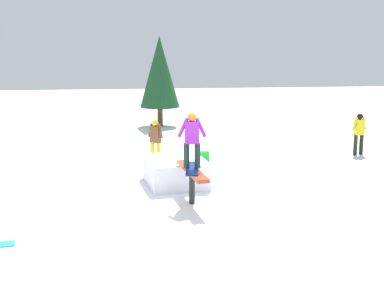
{
  "coord_description": "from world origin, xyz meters",
  "views": [
    {
      "loc": [
        12.09,
        -1.42,
        3.83
      ],
      "look_at": [
        0.0,
        0.0,
        1.44
      ],
      "focal_mm": 50.0,
      "sensor_mm": 36.0,
      "label": 1
    }
  ],
  "objects_px": {
    "main_rider_on_rail": "(192,141)",
    "bystander_brown": "(156,139)",
    "backpack_on_snow": "(204,157)",
    "pine_tree_far": "(160,72)",
    "bystander_yellow": "(359,132)",
    "rail_feature": "(192,175)"
  },
  "relations": [
    {
      "from": "bystander_brown",
      "to": "bystander_yellow",
      "type": "xyz_separation_m",
      "value": [
        -0.45,
        6.85,
        0.01
      ]
    },
    {
      "from": "rail_feature",
      "to": "main_rider_on_rail",
      "type": "relative_size",
      "value": 1.5
    },
    {
      "from": "main_rider_on_rail",
      "to": "bystander_brown",
      "type": "bearing_deg",
      "value": -164.6
    },
    {
      "from": "rail_feature",
      "to": "bystander_yellow",
      "type": "distance_m",
      "value": 7.85
    },
    {
      "from": "bystander_yellow",
      "to": "rail_feature",
      "type": "bearing_deg",
      "value": 21.8
    },
    {
      "from": "bystander_brown",
      "to": "bystander_yellow",
      "type": "distance_m",
      "value": 6.87
    },
    {
      "from": "main_rider_on_rail",
      "to": "backpack_on_snow",
      "type": "relative_size",
      "value": 4.05
    },
    {
      "from": "bystander_brown",
      "to": "backpack_on_snow",
      "type": "bearing_deg",
      "value": 38.0
    },
    {
      "from": "bystander_yellow",
      "to": "backpack_on_snow",
      "type": "height_order",
      "value": "bystander_yellow"
    },
    {
      "from": "bystander_brown",
      "to": "bystander_yellow",
      "type": "height_order",
      "value": "bystander_yellow"
    },
    {
      "from": "bystander_yellow",
      "to": "pine_tree_far",
      "type": "height_order",
      "value": "pine_tree_far"
    },
    {
      "from": "backpack_on_snow",
      "to": "main_rider_on_rail",
      "type": "bearing_deg",
      "value": -111.29
    },
    {
      "from": "bystander_brown",
      "to": "backpack_on_snow",
      "type": "relative_size",
      "value": 4.06
    },
    {
      "from": "bystander_yellow",
      "to": "pine_tree_far",
      "type": "distance_m",
      "value": 9.38
    },
    {
      "from": "backpack_on_snow",
      "to": "pine_tree_far",
      "type": "bearing_deg",
      "value": 87.97
    },
    {
      "from": "main_rider_on_rail",
      "to": "backpack_on_snow",
      "type": "bearing_deg",
      "value": 175.32
    },
    {
      "from": "pine_tree_far",
      "to": "bystander_yellow",
      "type": "bearing_deg",
      "value": 42.94
    },
    {
      "from": "rail_feature",
      "to": "main_rider_on_rail",
      "type": "xyz_separation_m",
      "value": [
        0.0,
        0.0,
        0.8
      ]
    },
    {
      "from": "bystander_brown",
      "to": "backpack_on_snow",
      "type": "distance_m",
      "value": 1.64
    },
    {
      "from": "rail_feature",
      "to": "backpack_on_snow",
      "type": "relative_size",
      "value": 6.07
    },
    {
      "from": "pine_tree_far",
      "to": "main_rider_on_rail",
      "type": "bearing_deg",
      "value": 0.37
    },
    {
      "from": "bystander_brown",
      "to": "pine_tree_far",
      "type": "bearing_deg",
      "value": 125.36
    }
  ]
}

